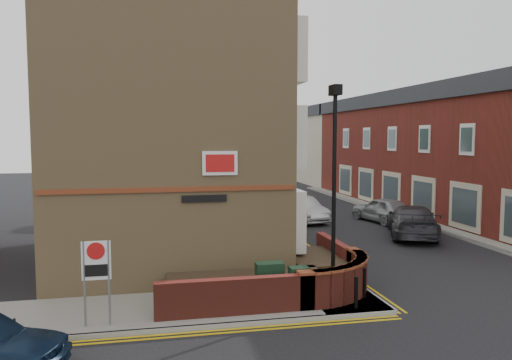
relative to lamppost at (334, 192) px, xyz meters
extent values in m
plane|color=black|center=(-1.60, -1.20, -3.34)|extent=(120.00, 120.00, 0.00)
cube|color=gray|center=(-5.10, 0.30, -3.28)|extent=(13.00, 3.00, 0.12)
cube|color=gray|center=(0.40, 14.80, -3.28)|extent=(2.00, 32.00, 0.12)
cube|color=gray|center=(11.40, 11.80, -3.28)|extent=(4.00, 40.00, 0.12)
cube|color=gray|center=(-5.10, -1.20, -3.28)|extent=(13.00, 0.15, 0.12)
cube|color=gray|center=(1.40, 14.80, -3.28)|extent=(0.15, 32.00, 0.12)
cube|color=gray|center=(9.40, 11.80, -3.28)|extent=(0.15, 40.00, 0.12)
cube|color=gold|center=(-5.10, -1.45, -3.34)|extent=(13.00, 0.28, 0.01)
cube|color=gold|center=(1.65, 14.80, -3.34)|extent=(0.28, 32.00, 0.01)
cube|color=tan|center=(-4.60, 6.80, 2.28)|extent=(8.00, 10.00, 11.00)
cube|color=brown|center=(-4.60, 1.77, -0.02)|extent=(7.80, 0.06, 0.15)
cube|color=white|center=(-3.10, 1.76, 0.78)|extent=(1.10, 0.05, 0.75)
cube|color=black|center=(-3.60, 1.76, -0.32)|extent=(1.40, 0.04, 0.22)
cylinder|color=black|center=(0.00, 0.00, -0.22)|extent=(0.12, 0.12, 6.00)
cylinder|color=black|center=(0.00, 0.00, -2.82)|extent=(0.20, 0.20, 0.80)
cube|color=black|center=(0.00, 0.00, 2.93)|extent=(0.25, 0.50, 0.30)
cube|color=black|center=(-1.90, 0.10, -2.62)|extent=(0.80, 0.45, 1.20)
cube|color=black|center=(-1.10, -0.20, -2.67)|extent=(0.55, 0.40, 1.10)
cylinder|color=black|center=(0.40, -0.80, -2.77)|extent=(0.11, 0.11, 0.90)
cylinder|color=black|center=(1.00, 0.00, -2.77)|extent=(0.11, 0.11, 0.90)
cylinder|color=slate|center=(-6.90, -0.70, -2.12)|extent=(0.06, 0.06, 2.20)
cylinder|color=slate|center=(-6.30, -0.70, -2.12)|extent=(0.06, 0.06, 2.20)
cube|color=white|center=(-6.60, -0.70, -1.52)|extent=(0.72, 0.04, 1.00)
cylinder|color=red|center=(-6.60, -0.73, -1.27)|extent=(0.44, 0.02, 0.44)
cube|color=maroon|center=(12.90, 15.80, 0.16)|extent=(5.00, 30.00, 7.00)
cube|color=#24272B|center=(12.90, 15.80, 4.16)|extent=(5.40, 30.40, 1.00)
cube|color=#B9B099|center=(12.90, 36.80, 0.16)|extent=(5.00, 12.00, 7.00)
cube|color=#24272B|center=(12.90, 36.80, 4.16)|extent=(5.40, 12.40, 1.00)
cylinder|color=#382B1E|center=(0.40, 12.80, -0.95)|extent=(0.24, 0.24, 4.55)
sphere|color=#194C1B|center=(0.40, 12.80, 1.65)|extent=(3.64, 3.64, 3.64)
sphere|color=#194C1B|center=(0.80, 12.50, 0.81)|extent=(2.60, 2.60, 2.60)
sphere|color=#194C1B|center=(0.10, 13.20, 1.20)|extent=(2.86, 2.86, 2.86)
cylinder|color=#382B1E|center=(0.40, 20.80, -0.70)|extent=(0.24, 0.24, 5.04)
sphere|color=#194C1B|center=(0.40, 20.80, 2.18)|extent=(4.03, 4.03, 4.03)
sphere|color=#194C1B|center=(0.80, 20.50, 1.24)|extent=(2.88, 2.88, 2.88)
sphere|color=#194C1B|center=(0.10, 21.20, 1.67)|extent=(3.17, 3.17, 3.17)
cylinder|color=#382B1E|center=(0.40, 28.80, -0.84)|extent=(0.24, 0.24, 4.76)
sphere|color=#194C1B|center=(0.40, 28.80, 1.88)|extent=(3.81, 3.81, 3.81)
sphere|color=#194C1B|center=(0.80, 28.50, 0.99)|extent=(2.72, 2.72, 2.72)
sphere|color=#194C1B|center=(0.10, 29.20, 1.40)|extent=(2.99, 2.99, 2.99)
cylinder|color=black|center=(0.80, 23.80, -1.62)|extent=(0.10, 0.10, 3.20)
imported|color=black|center=(0.80, 23.80, 0.48)|extent=(0.20, 0.16, 1.00)
imported|color=#ADB1B5|center=(3.40, 14.08, -2.64)|extent=(2.27, 4.49, 1.41)
imported|color=#943C10|center=(2.00, 14.80, -2.70)|extent=(2.25, 4.66, 1.28)
imported|color=#323137|center=(7.40, 8.66, -2.56)|extent=(4.16, 5.85, 1.57)
imported|color=#979A9E|center=(7.86, 12.80, -2.61)|extent=(2.57, 4.57, 1.47)
camera|label=1|loc=(-5.17, -13.64, 1.60)|focal=35.00mm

